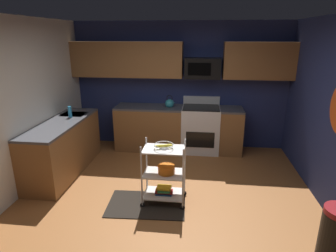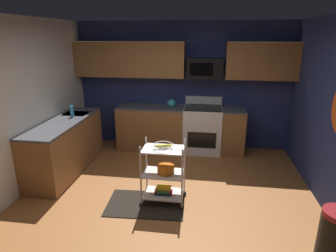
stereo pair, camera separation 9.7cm
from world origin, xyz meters
name	(u,v)px [view 1 (the left image)]	position (x,y,z in m)	size (l,w,h in m)	color
floor	(166,206)	(0.00, 0.00, -0.02)	(4.40, 4.80, 0.04)	#995B2D
wall_back	(180,86)	(0.00, 2.43, 1.30)	(4.52, 0.06, 2.60)	navy
wall_left	(6,112)	(-2.23, 0.00, 1.30)	(0.06, 4.80, 2.60)	silver
counter_run	(134,135)	(-0.82, 1.56, 0.46)	(3.50, 2.52, 0.92)	brown
oven_range	(200,129)	(0.46, 2.10, 0.48)	(0.76, 0.65, 1.10)	white
upper_cabinets	(174,60)	(-0.10, 2.23, 1.85)	(4.40, 0.33, 0.70)	brown
microwave	(203,68)	(0.46, 2.21, 1.70)	(0.70, 0.39, 0.40)	black
rolling_cart	(164,173)	(-0.04, 0.08, 0.45)	(0.64, 0.40, 0.91)	silver
fruit_bowl	(164,146)	(-0.04, 0.08, 0.88)	(0.27, 0.27, 0.07)	silver
mixing_bowl_large	(166,169)	(0.00, 0.08, 0.52)	(0.25, 0.25, 0.11)	orange
book_stack	(164,190)	(-0.04, 0.08, 0.18)	(0.26, 0.17, 0.11)	#1E4C8C
kettle	(170,103)	(-0.18, 2.10, 1.00)	(0.21, 0.18, 0.26)	teal
dish_soap_bottle	(70,112)	(-1.86, 1.13, 1.02)	(0.06, 0.06, 0.20)	#2D8CBF
floor_rug	(147,204)	(-0.27, -0.04, 0.01)	(1.10, 0.70, 0.01)	black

